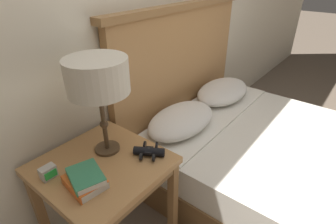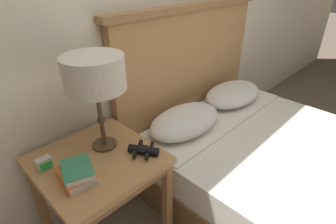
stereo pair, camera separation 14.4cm
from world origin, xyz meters
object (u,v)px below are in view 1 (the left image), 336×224
(binoculars_pair, at_px, (149,151))
(table_lamp, at_px, (98,78))
(book_on_nightstand, at_px, (85,182))
(book_stacked_on_top, at_px, (85,176))
(alarm_clock, at_px, (48,172))
(nightstand, at_px, (103,176))
(bed, at_px, (267,156))

(binoculars_pair, bearing_deg, table_lamp, 117.03)
(book_on_nightstand, distance_m, book_stacked_on_top, 0.04)
(table_lamp, relative_size, book_on_nightstand, 2.57)
(table_lamp, height_order, alarm_clock, table_lamp)
(book_stacked_on_top, bearing_deg, table_lamp, 30.08)
(nightstand, distance_m, alarm_clock, 0.27)
(table_lamp, bearing_deg, alarm_clock, 171.38)
(nightstand, height_order, bed, bed)
(bed, bearing_deg, binoculars_pair, 156.27)
(book_on_nightstand, relative_size, alarm_clock, 2.78)
(book_stacked_on_top, bearing_deg, nightstand, 27.60)
(nightstand, xyz_separation_m, table_lamp, (0.09, 0.06, 0.49))
(alarm_clock, bearing_deg, binoculars_pair, -31.46)
(nightstand, relative_size, bed, 0.35)
(bed, relative_size, book_on_nightstand, 9.39)
(book_on_nightstand, xyz_separation_m, alarm_clock, (-0.07, 0.17, 0.01))
(nightstand, distance_m, book_on_nightstand, 0.19)
(book_stacked_on_top, bearing_deg, book_on_nightstand, 136.15)
(book_on_nightstand, distance_m, binoculars_pair, 0.35)
(table_lamp, relative_size, book_stacked_on_top, 2.47)
(nightstand, bearing_deg, binoculars_pair, -36.23)
(nightstand, xyz_separation_m, alarm_clock, (-0.21, 0.11, 0.12))
(table_lamp, distance_m, alarm_clock, 0.49)
(book_on_nightstand, distance_m, alarm_clock, 0.19)
(alarm_clock, bearing_deg, book_stacked_on_top, -66.94)
(nightstand, distance_m, binoculars_pair, 0.27)
(nightstand, xyz_separation_m, binoculars_pair, (0.20, -0.14, 0.11))
(binoculars_pair, xyz_separation_m, alarm_clock, (-0.41, 0.25, 0.01))
(book_stacked_on_top, xyz_separation_m, binoculars_pair, (0.33, -0.07, -0.03))
(table_lamp, height_order, book_on_nightstand, table_lamp)
(bed, relative_size, alarm_clock, 26.14)
(table_lamp, distance_m, book_on_nightstand, 0.47)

